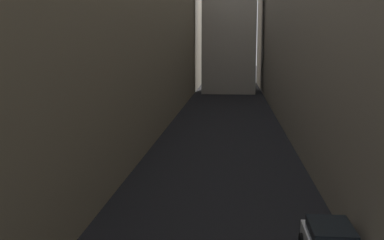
# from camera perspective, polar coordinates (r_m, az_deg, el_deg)

# --- Properties ---
(ground_plane) EXTENTS (264.00, 264.00, 0.00)m
(ground_plane) POSITION_cam_1_polar(r_m,az_deg,el_deg) (43.64, 3.86, -1.36)
(ground_plane) COLOR black
(building_block_left) EXTENTS (15.50, 108.00, 19.13)m
(building_block_left) POSITION_cam_1_polar(r_m,az_deg,el_deg) (47.08, -12.61, 10.91)
(building_block_left) COLOR gray
(building_block_left) RESTS_ON ground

